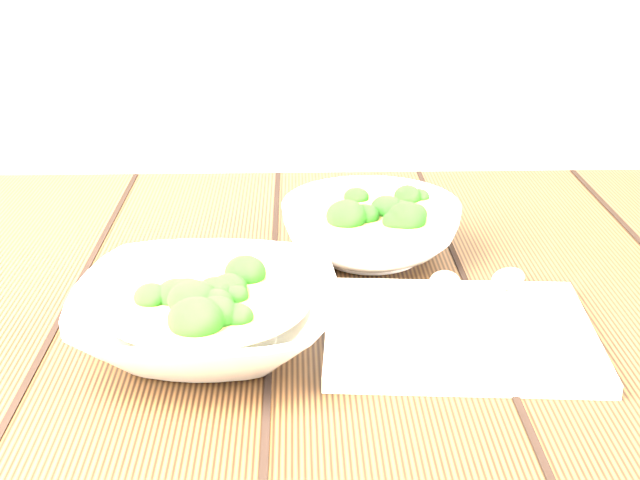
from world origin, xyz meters
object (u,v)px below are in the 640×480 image
at_px(soup_bowl_front, 206,313).
at_px(soup_bowl_back, 371,227).
at_px(trivet, 272,270).
at_px(napkin, 459,332).
at_px(table, 294,397).

bearing_deg(soup_bowl_front, soup_bowl_back, 50.95).
relative_size(soup_bowl_back, trivet, 2.09).
xyz_separation_m(soup_bowl_back, trivet, (-0.11, -0.06, -0.02)).
bearing_deg(napkin, trivet, 146.99).
xyz_separation_m(table, trivet, (-0.02, 0.03, 0.13)).
height_order(table, soup_bowl_back, soup_bowl_back).
height_order(soup_bowl_back, trivet, soup_bowl_back).
relative_size(trivet, napkin, 0.42).
bearing_deg(trivet, soup_bowl_back, 30.90).
distance_m(table, trivet, 0.14).
height_order(table, soup_bowl_front, soup_bowl_front).
distance_m(soup_bowl_front, soup_bowl_back, 0.26).
bearing_deg(table, soup_bowl_back, 48.74).
relative_size(soup_bowl_front, trivet, 2.46).
relative_size(table, trivet, 11.93).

